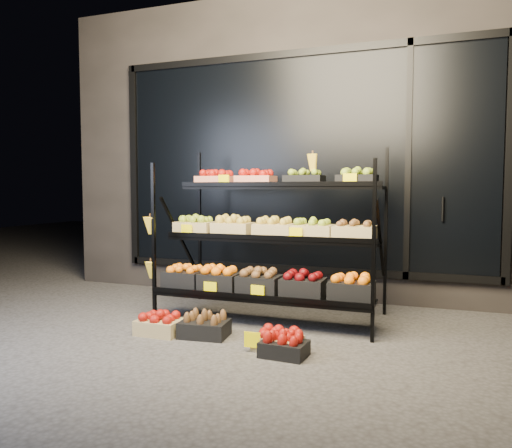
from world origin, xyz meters
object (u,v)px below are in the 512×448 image
at_px(display_rack, 269,238).
at_px(floor_crate_midleft, 204,326).
at_px(floor_crate_midright, 278,340).
at_px(floor_crate_left, 160,324).

distance_m(display_rack, floor_crate_midleft, 1.07).
distance_m(display_rack, floor_crate_midright, 1.20).
height_order(display_rack, floor_crate_midright, display_rack).
xyz_separation_m(display_rack, floor_crate_midright, (0.38, -0.89, -0.70)).
distance_m(floor_crate_left, floor_crate_midright, 1.10).
xyz_separation_m(display_rack, floor_crate_left, (-0.72, -0.82, -0.70)).
bearing_deg(display_rack, floor_crate_midleft, -113.23).
relative_size(floor_crate_left, floor_crate_midleft, 0.88).
relative_size(floor_crate_left, floor_crate_midright, 0.96).
relative_size(display_rack, floor_crate_left, 5.81).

